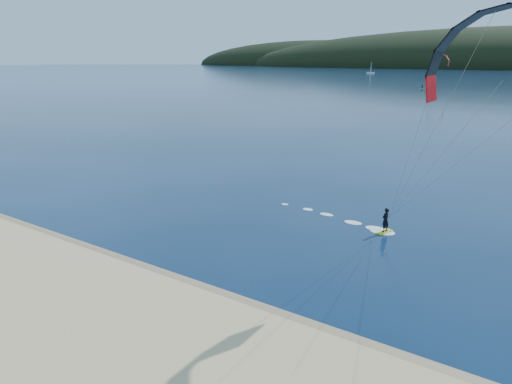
% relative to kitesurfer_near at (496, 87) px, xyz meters
% --- Properties ---
extents(ground, '(1800.00, 1800.00, 0.00)m').
position_rel_kitesurfer_near_xyz_m(ground, '(-14.71, -15.86, -11.70)').
color(ground, '#061B31').
rests_on(ground, ground).
extents(wet_sand, '(220.00, 2.50, 0.10)m').
position_rel_kitesurfer_near_xyz_m(wet_sand, '(-14.71, -11.36, -11.65)').
color(wet_sand, olive).
rests_on(wet_sand, ground).
extents(kitesurfer_near, '(22.18, 7.74, 15.02)m').
position_rel_kitesurfer_near_xyz_m(kitesurfer_near, '(0.00, 0.00, 0.00)').
color(kitesurfer_near, '#C1D118').
rests_on(kitesurfer_near, ground).
extents(kitesurfer_far, '(12.19, 5.56, 14.00)m').
position_rel_kitesurfer_near_xyz_m(kitesurfer_far, '(-43.73, 184.76, -0.57)').
color(kitesurfer_far, '#C1D118').
rests_on(kitesurfer_far, ground).
extents(sailboat, '(7.35, 4.83, 10.26)m').
position_rel_kitesurfer_near_xyz_m(sailboat, '(-146.22, 382.22, -10.94)').
color(sailboat, white).
rests_on(sailboat, ground).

